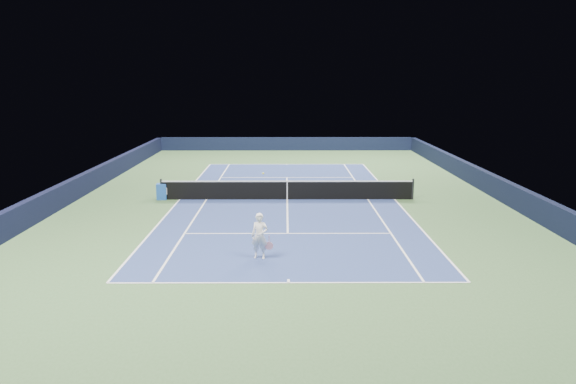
{
  "coord_description": "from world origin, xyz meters",
  "views": [
    {
      "loc": [
        -0.09,
        -27.94,
        6.08
      ],
      "look_at": [
        0.03,
        -3.0,
        1.0
      ],
      "focal_mm": 35.0,
      "sensor_mm": 36.0,
      "label": 1
    }
  ],
  "objects": [
    {
      "name": "wall_right",
      "position": [
        10.82,
        0.0,
        0.55
      ],
      "size": [
        0.35,
        40.0,
        1.1
      ],
      "primitive_type": "cube",
      "color": "black",
      "rests_on": "ground"
    },
    {
      "name": "center_service_line",
      "position": [
        0.0,
        0.0,
        0.01
      ],
      "size": [
        0.08,
        12.8,
        0.0
      ],
      "primitive_type": "cube",
      "color": "white",
      "rests_on": "ground"
    },
    {
      "name": "service_line_far",
      "position": [
        0.0,
        6.4,
        0.01
      ],
      "size": [
        8.23,
        0.08,
        0.0
      ],
      "primitive_type": "cube",
      "color": "white",
      "rests_on": "ground"
    },
    {
      "name": "sponsor_cube",
      "position": [
        -6.4,
        0.08,
        0.41
      ],
      "size": [
        0.57,
        0.49,
        0.81
      ],
      "color": "#1D50B0",
      "rests_on": "ground"
    },
    {
      "name": "baseline_near",
      "position": [
        0.0,
        -11.88,
        0.01
      ],
      "size": [
        10.97,
        0.08,
        0.0
      ],
      "primitive_type": "cube",
      "color": "white",
      "rests_on": "ground"
    },
    {
      "name": "ground",
      "position": [
        0.0,
        0.0,
        0.0
      ],
      "size": [
        40.0,
        40.0,
        0.0
      ],
      "primitive_type": "plane",
      "color": "#385830",
      "rests_on": "ground"
    },
    {
      "name": "sideline_doubles_right",
      "position": [
        5.49,
        0.0,
        0.01
      ],
      "size": [
        0.08,
        23.77,
        0.0
      ],
      "primitive_type": "cube",
      "color": "white",
      "rests_on": "ground"
    },
    {
      "name": "sideline_singles_right",
      "position": [
        4.12,
        0.0,
        0.01
      ],
      "size": [
        0.08,
        23.77,
        0.0
      ],
      "primitive_type": "cube",
      "color": "white",
      "rests_on": "ground"
    },
    {
      "name": "tennis_player",
      "position": [
        -0.97,
        -9.5,
        0.79
      ],
      "size": [
        0.78,
        1.28,
        2.82
      ],
      "color": "white",
      "rests_on": "ground"
    },
    {
      "name": "center_mark_near",
      "position": [
        0.0,
        -11.73,
        0.01
      ],
      "size": [
        0.08,
        0.3,
        0.0
      ],
      "primitive_type": "cube",
      "color": "white",
      "rests_on": "ground"
    },
    {
      "name": "baseline_far",
      "position": [
        0.0,
        11.88,
        0.01
      ],
      "size": [
        10.97,
        0.08,
        0.0
      ],
      "primitive_type": "cube",
      "color": "white",
      "rests_on": "ground"
    },
    {
      "name": "court_surface",
      "position": [
        0.0,
        0.0,
        0.0
      ],
      "size": [
        10.97,
        23.77,
        0.01
      ],
      "primitive_type": "cube",
      "color": "navy",
      "rests_on": "ground"
    },
    {
      "name": "tennis_net",
      "position": [
        0.0,
        0.0,
        0.5
      ],
      "size": [
        12.9,
        0.1,
        1.07
      ],
      "color": "black",
      "rests_on": "ground"
    },
    {
      "name": "wall_far",
      "position": [
        0.0,
        19.82,
        0.55
      ],
      "size": [
        22.0,
        0.35,
        1.1
      ],
      "primitive_type": "cube",
      "color": "black",
      "rests_on": "ground"
    },
    {
      "name": "sideline_doubles_left",
      "position": [
        -5.49,
        0.0,
        0.01
      ],
      "size": [
        0.08,
        23.77,
        0.0
      ],
      "primitive_type": "cube",
      "color": "white",
      "rests_on": "ground"
    },
    {
      "name": "service_line_near",
      "position": [
        0.0,
        -6.4,
        0.01
      ],
      "size": [
        8.23,
        0.08,
        0.0
      ],
      "primitive_type": "cube",
      "color": "white",
      "rests_on": "ground"
    },
    {
      "name": "sideline_singles_left",
      "position": [
        -4.12,
        0.0,
        0.01
      ],
      "size": [
        0.08,
        23.77,
        0.0
      ],
      "primitive_type": "cube",
      "color": "white",
      "rests_on": "ground"
    },
    {
      "name": "center_mark_far",
      "position": [
        0.0,
        11.73,
        0.01
      ],
      "size": [
        0.08,
        0.3,
        0.0
      ],
      "primitive_type": "cube",
      "color": "white",
      "rests_on": "ground"
    },
    {
      "name": "wall_left",
      "position": [
        -10.82,
        0.0,
        0.55
      ],
      "size": [
        0.35,
        40.0,
        1.1
      ],
      "primitive_type": "cube",
      "color": "black",
      "rests_on": "ground"
    }
  ]
}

